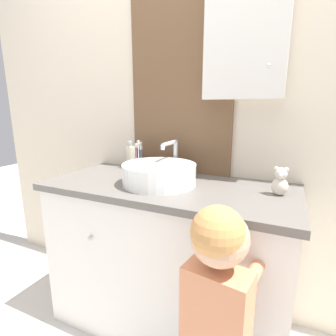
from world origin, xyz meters
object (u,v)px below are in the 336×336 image
at_px(soap_dispenser, 131,157).
at_px(teddy_bear, 280,182).
at_px(child_figure, 217,311).
at_px(sink_basin, 159,173).
at_px(toothbrush_holder, 140,164).

relative_size(soap_dispenser, teddy_bear, 1.37).
distance_m(child_figure, teddy_bear, 0.63).
height_order(soap_dispenser, child_figure, soap_dispenser).
relative_size(sink_basin, toothbrush_holder, 2.18).
bearing_deg(teddy_bear, toothbrush_holder, 171.30).
height_order(toothbrush_holder, teddy_bear, toothbrush_holder).
distance_m(sink_basin, teddy_bear, 0.58).
bearing_deg(soap_dispenser, sink_basin, -36.64).
relative_size(soap_dispenser, child_figure, 0.19).
distance_m(toothbrush_holder, soap_dispenser, 0.11).
bearing_deg(sink_basin, child_figure, -45.78).
bearing_deg(sink_basin, toothbrush_holder, 140.46).
bearing_deg(sink_basin, teddy_bear, 6.94).
bearing_deg(toothbrush_holder, child_figure, -43.71).
height_order(sink_basin, child_figure, sink_basin).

